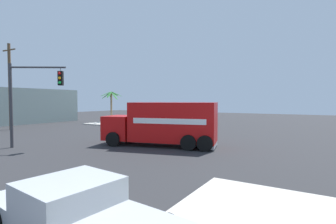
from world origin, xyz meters
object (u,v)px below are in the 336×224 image
vending_machine_red (135,117)px  palm_tree_far (111,100)px  traffic_light_primary (29,93)px  delivery_truck (164,123)px  sedan_maroon (176,120)px  pickup_silver (75,211)px  utility_pole (10,86)px

vending_machine_red → palm_tree_far: size_ratio=0.42×
traffic_light_primary → palm_tree_far: (17.38, 9.32, -0.43)m
vending_machine_red → delivery_truck: bearing=-133.7°
sedan_maroon → traffic_light_primary: bearing=179.0°
sedan_maroon → palm_tree_far: palm_tree_far is taller
pickup_silver → palm_tree_far: bearing=42.6°
delivery_truck → vending_machine_red: size_ratio=4.46×
palm_tree_far → traffic_light_primary: bearing=-151.8°
palm_tree_far → sedan_maroon: bearing=-78.3°
pickup_silver → utility_pole: 27.12m
delivery_truck → utility_pole: 19.86m
palm_tree_far → utility_pole: (-12.42, 2.92, 1.56)m
utility_pole → pickup_silver: bearing=-114.2°
traffic_light_primary → utility_pole: (4.96, 12.23, 1.13)m
traffic_light_primary → sedan_maroon: (19.38, -0.34, -3.06)m
traffic_light_primary → sedan_maroon: traffic_light_primary is taller
delivery_truck → utility_pole: bearing=91.0°
delivery_truck → palm_tree_far: 20.66m
delivery_truck → palm_tree_far: palm_tree_far is taller
traffic_light_primary → vending_machine_red: 17.01m
pickup_silver → palm_tree_far: 31.91m
delivery_truck → sedan_maroon: bearing=26.5°
vending_machine_red → utility_pole: bearing=144.4°
traffic_light_primary → vending_machine_red: (16.29, 4.13, -2.62)m
sedan_maroon → utility_pole: size_ratio=0.47×
delivery_truck → palm_tree_far: bearing=54.1°
palm_tree_far → utility_pole: size_ratio=0.47×
delivery_truck → pickup_silver: delivery_truck is taller
delivery_truck → vending_machine_red: bearing=46.3°
pickup_silver → vending_machine_red: bearing=36.3°
sedan_maroon → palm_tree_far: bearing=101.7°
delivery_truck → utility_pole: utility_pole is taller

